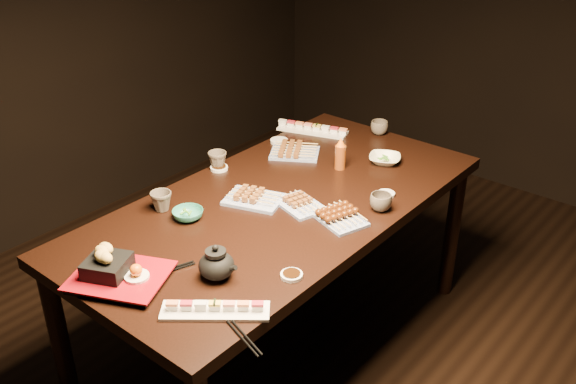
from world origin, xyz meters
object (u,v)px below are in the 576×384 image
at_px(dining_table, 281,276).
at_px(teacup_near_left, 161,201).
at_px(teacup_far_left, 217,160).
at_px(teacup_far_right, 379,128).
at_px(sushi_platter_near, 215,307).
at_px(edamame_bowl_green, 188,214).
at_px(yakitori_plate_left, 295,149).
at_px(condiment_bottle, 340,153).
at_px(edamame_bowl_cream, 385,159).
at_px(teacup_mid_right, 381,202).
at_px(tempura_tray, 119,267).
at_px(sushi_platter_far, 312,128).
at_px(teapot, 216,262).
at_px(yakitori_plate_right, 300,201).
at_px(yakitori_plate_center, 254,195).

height_order(dining_table, teacup_near_left, teacup_near_left).
xyz_separation_m(teacup_far_left, teacup_far_right, (0.34, 0.79, -0.00)).
height_order(sushi_platter_near, edamame_bowl_green, sushi_platter_near).
xyz_separation_m(yakitori_plate_left, condiment_bottle, (0.25, 0.01, 0.05)).
bearing_deg(edamame_bowl_cream, teacup_far_left, -136.14).
height_order(dining_table, yakitori_plate_left, yakitori_plate_left).
relative_size(yakitori_plate_left, teacup_mid_right, 2.54).
height_order(sushi_platter_near, edamame_bowl_cream, sushi_platter_near).
distance_m(edamame_bowl_cream, tempura_tray, 1.35).
bearing_deg(edamame_bowl_green, condiment_bottle, 75.30).
distance_m(teacup_near_left, condiment_bottle, 0.82).
bearing_deg(sushi_platter_far, teapot, 95.14).
relative_size(yakitori_plate_right, teacup_far_right, 2.23).
distance_m(yakitori_plate_right, edamame_bowl_green, 0.44).
bearing_deg(yakitori_plate_left, yakitori_plate_right, -80.33).
xyz_separation_m(sushi_platter_far, yakitori_plate_left, (0.10, -0.27, 0.01)).
xyz_separation_m(edamame_bowl_cream, tempura_tray, (-0.18, -1.33, 0.04)).
xyz_separation_m(yakitori_plate_left, teapot, (0.41, -0.92, 0.03)).
bearing_deg(yakitori_plate_left, edamame_bowl_green, -117.56).
height_order(yakitori_plate_left, teacup_far_left, teacup_far_left).
distance_m(edamame_bowl_green, condiment_bottle, 0.76).
bearing_deg(dining_table, condiment_bottle, 77.14).
bearing_deg(edamame_bowl_green, teacup_far_left, 120.60).
xyz_separation_m(edamame_bowl_green, condiment_bottle, (0.19, 0.73, 0.06)).
relative_size(dining_table, teacup_near_left, 21.22).
bearing_deg(condiment_bottle, teacup_far_left, -140.75).
bearing_deg(edamame_bowl_cream, teacup_near_left, -115.47).
relative_size(yakitori_plate_center, condiment_bottle, 1.52).
xyz_separation_m(sushi_platter_near, teacup_far_left, (-0.72, 0.72, 0.02)).
relative_size(sushi_platter_far, edamame_bowl_cream, 2.49).
distance_m(yakitori_plate_right, teacup_far_left, 0.51).
relative_size(tempura_tray, condiment_bottle, 2.07).
height_order(sushi_platter_far, edamame_bowl_green, sushi_platter_far).
bearing_deg(tempura_tray, teacup_far_right, 65.27).
relative_size(sushi_platter_near, teacup_mid_right, 3.82).
xyz_separation_m(yakitori_plate_right, teacup_far_right, (-0.16, 0.83, 0.01)).
xyz_separation_m(sushi_platter_far, teacup_near_left, (0.03, -1.01, 0.02)).
bearing_deg(teacup_far_right, teacup_mid_right, -57.04).
bearing_deg(condiment_bottle, tempura_tray, -93.10).
bearing_deg(teacup_far_left, tempura_tray, -65.97).
bearing_deg(edamame_bowl_green, teacup_far_right, 84.46).
distance_m(yakitori_plate_left, condiment_bottle, 0.25).
bearing_deg(teacup_mid_right, tempura_tray, -113.01).
xyz_separation_m(teacup_far_right, teapot, (0.24, -1.38, 0.03)).
height_order(dining_table, teacup_far_right, teacup_far_right).
distance_m(yakitori_plate_left, teacup_mid_right, 0.62).
relative_size(tempura_tray, teacup_far_right, 3.56).
distance_m(yakitori_plate_center, edamame_bowl_green, 0.29).
distance_m(sushi_platter_far, teacup_mid_right, 0.83).
bearing_deg(edamame_bowl_cream, dining_table, -103.02).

